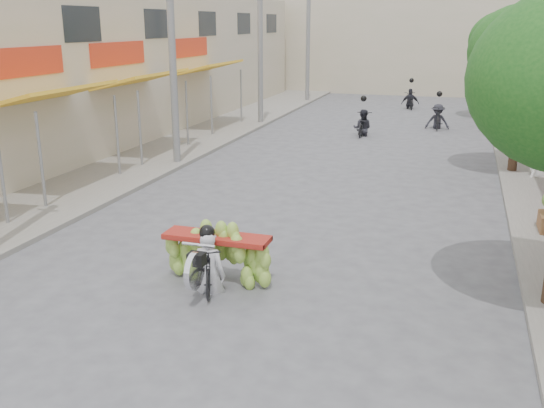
# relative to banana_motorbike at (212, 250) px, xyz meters

# --- Properties ---
(ground) EXTENTS (120.00, 120.00, 0.00)m
(ground) POSITION_rel_banana_motorbike_xyz_m (0.37, -3.15, -0.71)
(ground) COLOR #5A5A5F
(ground) RESTS_ON ground
(sidewalk_left) EXTENTS (4.00, 60.00, 0.12)m
(sidewalk_left) POSITION_rel_banana_motorbike_xyz_m (-6.63, 11.85, -0.65)
(sidewalk_left) COLOR gray
(sidewalk_left) RESTS_ON ground
(shophouse_row_left) EXTENTS (9.77, 40.00, 6.00)m
(shophouse_row_left) POSITION_rel_banana_motorbike_xyz_m (-11.61, 10.83, 2.29)
(shophouse_row_left) COLOR #BFB397
(shophouse_row_left) RESTS_ON ground
(far_building) EXTENTS (20.00, 6.00, 7.00)m
(far_building) POSITION_rel_banana_motorbike_xyz_m (0.37, 34.85, 2.79)
(far_building) COLOR #BFB397
(far_building) RESTS_ON ground
(utility_pole_mid) EXTENTS (0.60, 0.24, 8.00)m
(utility_pole_mid) POSITION_rel_banana_motorbike_xyz_m (-5.03, 8.85, 3.32)
(utility_pole_mid) COLOR slate
(utility_pole_mid) RESTS_ON ground
(utility_pole_far) EXTENTS (0.60, 0.24, 8.00)m
(utility_pole_far) POSITION_rel_banana_motorbike_xyz_m (-5.03, 17.85, 3.32)
(utility_pole_far) COLOR slate
(utility_pole_far) RESTS_ON ground
(utility_pole_back) EXTENTS (0.60, 0.24, 8.00)m
(utility_pole_back) POSITION_rel_banana_motorbike_xyz_m (-5.03, 26.85, 3.32)
(utility_pole_back) COLOR slate
(utility_pole_back) RESTS_ON ground
(street_tree_mid) EXTENTS (3.40, 3.40, 5.25)m
(street_tree_mid) POSITION_rel_banana_motorbike_xyz_m (5.77, 10.85, 3.08)
(street_tree_mid) COLOR #3A2719
(street_tree_mid) RESTS_ON ground
(street_tree_far) EXTENTS (3.40, 3.40, 5.25)m
(street_tree_far) POSITION_rel_banana_motorbike_xyz_m (5.77, 22.85, 3.08)
(street_tree_far) COLOR #3A2719
(street_tree_far) RESTS_ON ground
(produce_crate_far) EXTENTS (1.20, 0.88, 1.16)m
(produce_crate_far) POSITION_rel_banana_motorbike_xyz_m (6.57, 12.85, 0.01)
(produce_crate_far) COLOR brown
(produce_crate_far) RESTS_ON ground
(banana_motorbike) EXTENTS (2.20, 1.79, 2.11)m
(banana_motorbike) POSITION_rel_banana_motorbike_xyz_m (0.00, 0.00, 0.00)
(banana_motorbike) COLOR black
(banana_motorbike) RESTS_ON ground
(pedestrian) EXTENTS (1.07, 1.05, 1.90)m
(pedestrian) POSITION_rel_banana_motorbike_xyz_m (6.56, 10.31, 0.36)
(pedestrian) COLOR white
(pedestrian) RESTS_ON ground
(bg_motorbike_a) EXTENTS (0.79, 1.69, 1.95)m
(bg_motorbike_a) POSITION_rel_banana_motorbike_xyz_m (0.08, 16.26, 0.03)
(bg_motorbike_a) COLOR black
(bg_motorbike_a) RESTS_ON ground
(bg_motorbike_b) EXTENTS (1.08, 1.89, 1.95)m
(bg_motorbike_b) POSITION_rel_banana_motorbike_xyz_m (3.06, 18.99, 0.12)
(bg_motorbike_b) COLOR black
(bg_motorbike_b) RESTS_ON ground
(bg_motorbike_c) EXTENTS (1.06, 1.64, 1.95)m
(bg_motorbike_c) POSITION_rel_banana_motorbike_xyz_m (1.28, 25.42, 0.10)
(bg_motorbike_c) COLOR black
(bg_motorbike_c) RESTS_ON ground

